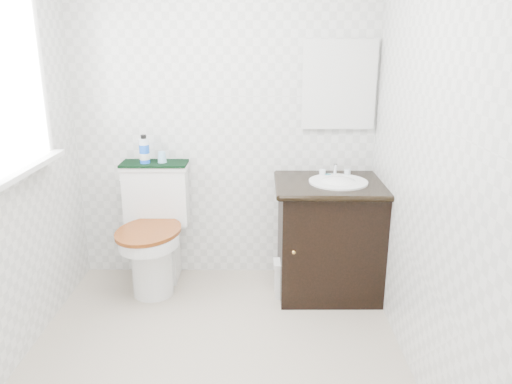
{
  "coord_description": "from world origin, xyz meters",
  "views": [
    {
      "loc": [
        0.26,
        -2.4,
        1.76
      ],
      "look_at": [
        0.23,
        0.75,
        0.79
      ],
      "focal_mm": 35.0,
      "sensor_mm": 36.0,
      "label": 1
    }
  ],
  "objects_px": {
    "trash_bin": "(286,278)",
    "mouthwash_bottle": "(144,150)",
    "vanity": "(331,234)",
    "cup": "(162,157)",
    "toilet": "(155,236)"
  },
  "relations": [
    {
      "from": "vanity",
      "to": "cup",
      "type": "bearing_deg",
      "value": 171.47
    },
    {
      "from": "trash_bin",
      "to": "mouthwash_bottle",
      "type": "distance_m",
      "value": 1.36
    },
    {
      "from": "trash_bin",
      "to": "mouthwash_bottle",
      "type": "xyz_separation_m",
      "value": [
        -1.02,
        0.27,
        0.87
      ]
    },
    {
      "from": "toilet",
      "to": "mouthwash_bottle",
      "type": "relative_size",
      "value": 4.34
    },
    {
      "from": "trash_bin",
      "to": "mouthwash_bottle",
      "type": "bearing_deg",
      "value": 165.22
    },
    {
      "from": "toilet",
      "to": "vanity",
      "type": "distance_m",
      "value": 1.27
    },
    {
      "from": "mouthwash_bottle",
      "to": "toilet",
      "type": "bearing_deg",
      "value": -60.09
    },
    {
      "from": "mouthwash_bottle",
      "to": "trash_bin",
      "type": "bearing_deg",
      "value": -14.78
    },
    {
      "from": "mouthwash_bottle",
      "to": "cup",
      "type": "bearing_deg",
      "value": 8.15
    },
    {
      "from": "trash_bin",
      "to": "mouthwash_bottle",
      "type": "height_order",
      "value": "mouthwash_bottle"
    },
    {
      "from": "mouthwash_bottle",
      "to": "cup",
      "type": "height_order",
      "value": "mouthwash_bottle"
    },
    {
      "from": "vanity",
      "to": "trash_bin",
      "type": "height_order",
      "value": "vanity"
    },
    {
      "from": "trash_bin",
      "to": "cup",
      "type": "bearing_deg",
      "value": 162.34
    },
    {
      "from": "toilet",
      "to": "cup",
      "type": "bearing_deg",
      "value": 64.06
    },
    {
      "from": "toilet",
      "to": "vanity",
      "type": "bearing_deg",
      "value": -2.69
    }
  ]
}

